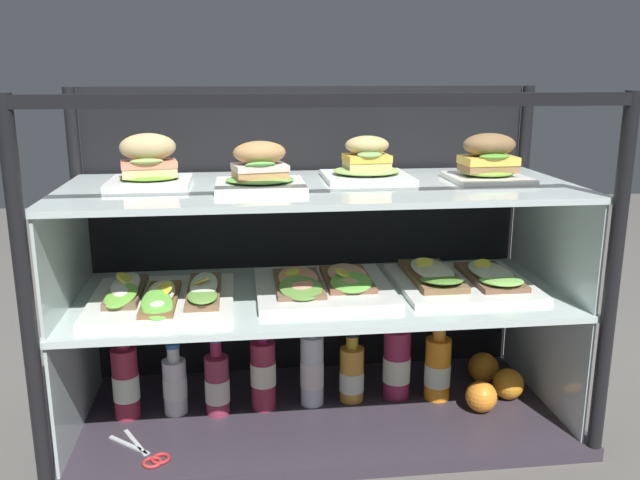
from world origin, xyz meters
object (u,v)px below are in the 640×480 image
object	(u,v)px
orange_fruit_beside_bottles	(483,368)
open_sandwich_tray_near_right_corner	(163,296)
juice_bottle_back_center	(352,374)
juice_bottle_near_post	(438,368)
open_sandwich_tray_far_right	(323,284)
juice_bottle_front_fourth	(263,373)
plated_roll_sandwich_far_right	(260,171)
plated_roll_sandwich_mid_right	(488,162)
orange_fruit_rolled_forward	(508,384)
juice_bottle_front_left_end	(312,370)
orange_fruit_near_left_post	(481,397)
juice_bottle_back_right	(217,384)
juice_bottle_tucked_behind	(175,384)
juice_bottle_front_middle	(397,363)
kitchen_scissors	(150,456)
plated_roll_sandwich_near_left_corner	(149,166)
juice_bottle_back_left	(126,381)
open_sandwich_tray_near_left_corner	(461,278)
plated_roll_sandwich_center	(367,165)

from	to	relation	value
orange_fruit_beside_bottles	open_sandwich_tray_near_right_corner	bearing A→B (deg)	-170.99
juice_bottle_back_center	juice_bottle_near_post	size ratio (longest dim) A/B	0.89
open_sandwich_tray_far_right	juice_bottle_front_fourth	bearing A→B (deg)	172.48
plated_roll_sandwich_far_right	open_sandwich_tray_near_right_corner	world-z (taller)	plated_roll_sandwich_far_right
plated_roll_sandwich_mid_right	orange_fruit_rolled_forward	world-z (taller)	plated_roll_sandwich_mid_right
juice_bottle_front_left_end	orange_fruit_beside_bottles	bearing A→B (deg)	7.79
plated_roll_sandwich_far_right	orange_fruit_near_left_post	distance (m)	0.80
juice_bottle_back_right	orange_fruit_near_left_post	world-z (taller)	juice_bottle_back_right
juice_bottle_tucked_behind	juice_bottle_front_middle	size ratio (longest dim) A/B	0.81
juice_bottle_front_left_end	orange_fruit_near_left_post	world-z (taller)	juice_bottle_front_left_end
juice_bottle_tucked_behind	kitchen_scissors	size ratio (longest dim) A/B	1.03
plated_roll_sandwich_near_left_corner	plated_roll_sandwich_mid_right	distance (m)	0.81
juice_bottle_back_left	juice_bottle_front_left_end	xyz separation A→B (m)	(0.47, 0.01, -0.00)
juice_bottle_tucked_behind	orange_fruit_beside_bottles	size ratio (longest dim) A/B	2.26
open_sandwich_tray_far_right	plated_roll_sandwich_mid_right	bearing A→B (deg)	-0.54
juice_bottle_front_fourth	orange_fruit_beside_bottles	world-z (taller)	juice_bottle_front_fourth
orange_fruit_beside_bottles	kitchen_scissors	distance (m)	0.92
open_sandwich_tray_far_right	juice_bottle_front_middle	size ratio (longest dim) A/B	1.43
open_sandwich_tray_far_right	orange_fruit_near_left_post	xyz separation A→B (m)	(0.40, -0.07, -0.29)
plated_roll_sandwich_far_right	open_sandwich_tray_near_right_corner	distance (m)	0.37
juice_bottle_tucked_behind	juice_bottle_back_right	world-z (taller)	juice_bottle_back_right
juice_bottle_back_center	juice_bottle_front_left_end	bearing A→B (deg)	-175.01
plated_roll_sandwich_far_right	plated_roll_sandwich_mid_right	world-z (taller)	plated_roll_sandwich_mid_right
open_sandwich_tray_far_right	orange_fruit_beside_bottles	size ratio (longest dim) A/B	3.98
open_sandwich_tray_far_right	open_sandwich_tray_near_left_corner	distance (m)	0.35
kitchen_scissors	plated_roll_sandwich_mid_right	bearing A→B (deg)	12.27
plated_roll_sandwich_far_right	juice_bottle_tucked_behind	world-z (taller)	plated_roll_sandwich_far_right
juice_bottle_back_right	kitchen_scissors	bearing A→B (deg)	-128.23
open_sandwich_tray_near_right_corner	open_sandwich_tray_far_right	distance (m)	0.39
open_sandwich_tray_near_left_corner	orange_fruit_near_left_post	xyz separation A→B (m)	(0.05, -0.07, -0.30)
juice_bottle_front_middle	orange_fruit_rolled_forward	world-z (taller)	juice_bottle_front_middle
plated_roll_sandwich_center	juice_bottle_near_post	world-z (taller)	plated_roll_sandwich_center
plated_roll_sandwich_far_right	juice_bottle_tucked_behind	size ratio (longest dim) A/B	1.07
orange_fruit_beside_bottles	kitchen_scissors	size ratio (longest dim) A/B	0.46
orange_fruit_rolled_forward	open_sandwich_tray_far_right	bearing A→B (deg)	178.71
open_sandwich_tray_far_right	juice_bottle_back_left	size ratio (longest dim) A/B	1.39
plated_roll_sandwich_near_left_corner	open_sandwich_tray_near_left_corner	xyz separation A→B (m)	(0.76, -0.03, -0.30)
open_sandwich_tray_far_right	orange_fruit_beside_bottles	bearing A→B (deg)	11.20
juice_bottle_tucked_behind	juice_bottle_near_post	distance (m)	0.68
open_sandwich_tray_far_right	juice_bottle_tucked_behind	xyz separation A→B (m)	(-0.37, 0.02, -0.26)
juice_bottle_front_middle	plated_roll_sandwich_mid_right	bearing A→B (deg)	-12.17
plated_roll_sandwich_far_right	juice_bottle_back_center	size ratio (longest dim) A/B	1.05
juice_bottle_back_left	kitchen_scissors	world-z (taller)	juice_bottle_back_left
plated_roll_sandwich_near_left_corner	orange_fruit_rolled_forward	size ratio (longest dim) A/B	2.32
plated_roll_sandwich_near_left_corner	open_sandwich_tray_near_left_corner	distance (m)	0.81
juice_bottle_back_right	juice_bottle_front_left_end	size ratio (longest dim) A/B	0.91
plated_roll_sandwich_near_left_corner	plated_roll_sandwich_center	xyz separation A→B (m)	(0.52, 0.03, -0.01)
plated_roll_sandwich_near_left_corner	juice_bottle_tucked_behind	distance (m)	0.55
plated_roll_sandwich_far_right	kitchen_scissors	xyz separation A→B (m)	(-0.26, -0.14, -0.62)
orange_fruit_beside_bottles	juice_bottle_back_left	bearing A→B (deg)	-175.49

